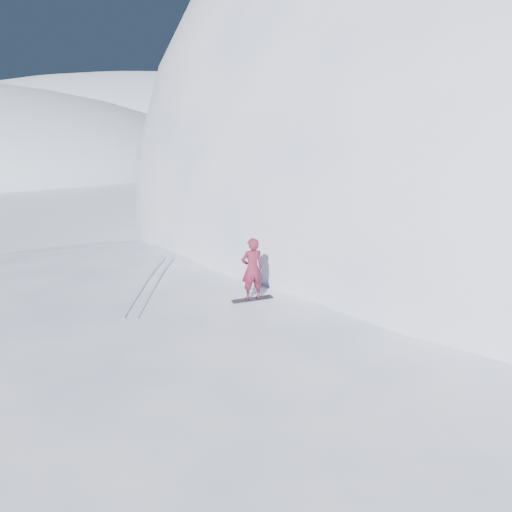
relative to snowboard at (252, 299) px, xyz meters
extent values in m
plane|color=white|center=(-2.82, -3.56, -2.41)|extent=(400.00, 400.00, 0.00)
ellipsoid|color=white|center=(-1.82, -0.56, -2.41)|extent=(36.00, 28.00, 4.80)
ellipsoid|color=white|center=(7.18, 16.44, -2.41)|extent=(28.00, 24.00, 18.00)
ellipsoid|color=white|center=(-42.82, 106.44, -2.41)|extent=(140.00, 90.00, 36.00)
ellipsoid|color=white|center=(-4.82, 2.44, -2.41)|extent=(7.00, 6.30, 1.00)
ellipsoid|color=white|center=(4.18, 0.44, -2.41)|extent=(4.00, 3.60, 0.60)
cube|color=black|center=(0.00, 0.00, 0.00)|extent=(1.28, 0.81, 0.02)
imported|color=maroon|center=(0.00, 0.00, 0.98)|extent=(0.84, 0.74, 1.95)
cube|color=silver|center=(-3.83, 1.15, 0.01)|extent=(0.82, 5.96, 0.04)
cube|color=silver|center=(-3.44, 1.15, 0.01)|extent=(0.84, 5.96, 0.04)
camera|label=1|loc=(1.61, -13.06, 5.49)|focal=32.00mm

